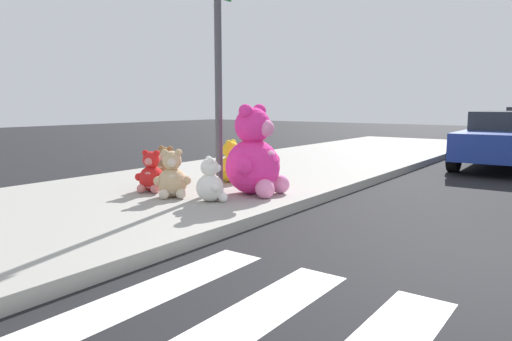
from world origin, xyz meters
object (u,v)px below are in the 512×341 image
Objects in this scene: plush_pink_large at (255,158)px; car_blue at (511,138)px; sign_pole at (218,79)px; plush_white at (211,183)px; plush_tan at (172,178)px; plush_yellow at (230,165)px; plush_brown at (166,169)px; plush_red at (151,175)px.

plush_pink_large reaches higher than car_blue.
sign_pole is 5.15× the size of plush_white.
plush_white is 0.66m from plush_tan.
car_blue is (6.82, -2.44, 0.01)m from plush_pink_large.
plush_tan is (-0.89, 0.82, -0.26)m from plush_pink_large.
plush_yellow is at bearing 57.73° from plush_pink_large.
plush_pink_large is 2.04× the size of plush_brown.
plush_brown reaches higher than plush_red.
car_blue reaches higher than plush_brown.
plush_yellow is at bearing -36.44° from plush_brown.
car_blue is (7.72, -3.26, 0.26)m from plush_tan.
car_blue is at bearing -19.65° from plush_pink_large.
sign_pole is 2.40× the size of plush_pink_large.
plush_red is at bearing 119.19° from plush_pink_large.
plush_red is at bearing 79.04° from plush_tan.
plush_pink_large is 1.21m from plush_yellow.
plush_red is at bearing -154.52° from plush_brown.
sign_pole is 7.66m from car_blue.
plush_white is (-1.42, -0.83, -0.04)m from plush_yellow.
plush_yellow is (0.63, 1.00, -0.24)m from plush_pink_large.
plush_brown is 1.02× the size of plush_red.
sign_pole reaches higher than plush_white.
plush_tan is at bearing 157.11° from car_blue.
sign_pole reaches higher than plush_red.
plush_tan is at bearing 163.29° from sign_pole.
plush_tan is at bearing -127.79° from plush_brown.
plush_yellow is 1.12× the size of plush_brown.
car_blue is (7.60, -3.83, 0.28)m from plush_red.
plush_white is (-0.78, 0.17, -0.28)m from plush_pink_large.
car_blue reaches higher than plush_red.
plush_white is at bearing 161.07° from car_blue.
sign_pole reaches higher than car_blue.
sign_pole is at bearing -83.14° from plush_brown.
plush_pink_large is 1.62m from plush_red.
plush_pink_large is at bearing -12.41° from plush_white.
sign_pole is 1.63m from plush_tan.
sign_pole is 1.65m from plush_yellow.
sign_pole is 5.00× the size of plush_red.
car_blue is (6.19, -3.44, 0.25)m from plush_yellow.
plush_white is (-0.66, -0.42, -1.45)m from sign_pole.
car_blue is (7.07, -4.09, 0.28)m from plush_brown.
sign_pole reaches higher than plush_pink_large.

